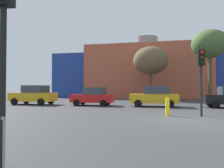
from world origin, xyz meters
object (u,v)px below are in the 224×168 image
(bare_tree_1, at_px, (210,45))
(bollard_yellow_0, at_px, (167,107))
(parked_car_0, at_px, (34,95))
(traffic_light_island, at_px, (201,67))
(bare_tree_0, at_px, (151,61))
(traffic_light_near_left, at_px, (3,15))
(parked_car_1, at_px, (93,96))
(parked_car_2, at_px, (155,96))

(bare_tree_1, bearing_deg, bollard_yellow_0, -112.08)
(parked_car_0, xyz_separation_m, bollard_yellow_0, (12.56, -6.36, -0.42))
(traffic_light_island, xyz_separation_m, bare_tree_1, (3.90, 14.18, 4.09))
(bare_tree_0, bearing_deg, traffic_light_near_left, -95.03)
(parked_car_1, xyz_separation_m, traffic_light_island, (8.27, -6.33, 1.94))
(bare_tree_1, bearing_deg, bare_tree_0, 158.10)
(bare_tree_0, bearing_deg, parked_car_0, -136.61)
(parked_car_1, height_order, parked_car_2, parked_car_2)
(bare_tree_0, distance_m, bare_tree_1, 7.70)
(parked_car_2, bearing_deg, bollard_yellow_0, 96.54)
(parked_car_2, height_order, traffic_light_near_left, traffic_light_near_left)
(traffic_light_near_left, relative_size, bare_tree_1, 0.47)
(parked_car_0, relative_size, bare_tree_0, 0.59)
(parked_car_0, distance_m, parked_car_1, 6.15)
(parked_car_0, relative_size, bollard_yellow_0, 4.19)
(bare_tree_1, bearing_deg, traffic_light_near_left, -111.81)
(traffic_light_near_left, bearing_deg, parked_car_1, -177.79)
(parked_car_1, relative_size, bare_tree_0, 0.52)
(parked_car_1, distance_m, traffic_light_near_left, 15.86)
(bollard_yellow_0, bearing_deg, bare_tree_1, 67.92)
(parked_car_1, distance_m, traffic_light_island, 10.59)
(traffic_light_near_left, height_order, bollard_yellow_0, traffic_light_near_left)
(bare_tree_1, bearing_deg, parked_car_2, -129.60)
(parked_car_0, distance_m, traffic_light_island, 15.86)
(parked_car_2, distance_m, bare_tree_0, 11.64)
(parked_car_1, xyz_separation_m, bare_tree_0, (5.14, 10.67, 4.66))
(parked_car_0, bearing_deg, parked_car_2, 180.00)
(traffic_light_island, bearing_deg, parked_car_1, -138.15)
(parked_car_2, height_order, traffic_light_island, traffic_light_island)
(parked_car_1, relative_size, bollard_yellow_0, 3.73)
(parked_car_0, bearing_deg, bare_tree_1, -156.81)
(parked_car_2, bearing_deg, bare_tree_1, -129.60)
(bare_tree_0, height_order, bollard_yellow_0, bare_tree_0)
(parked_car_0, xyz_separation_m, bare_tree_1, (18.32, 7.85, 5.92))
(parked_car_0, distance_m, parked_car_2, 11.83)
(parked_car_0, distance_m, bare_tree_0, 16.19)
(parked_car_0, xyz_separation_m, traffic_light_island, (14.42, -6.33, 1.83))
(traffic_light_near_left, height_order, traffic_light_island, traffic_light_near_left)
(traffic_light_island, relative_size, bare_tree_1, 0.44)
(bare_tree_1, bearing_deg, parked_car_1, -147.17)
(traffic_light_island, height_order, bare_tree_0, bare_tree_0)
(parked_car_0, xyz_separation_m, traffic_light_near_left, (8.99, -15.45, 2.02))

